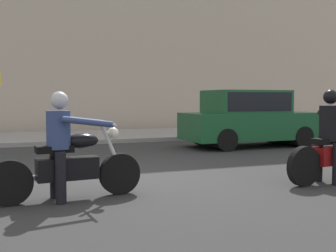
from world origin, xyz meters
TOP-DOWN VIEW (x-y plane):
  - ground_plane at (0.00, 0.00)m, footprint 80.00×80.00m
  - sidewalk_slab at (0.00, 8.00)m, footprint 40.00×4.40m
  - motorcycle_with_rider_denim_blue at (-1.18, -1.52)m, footprint 2.23×0.70m
  - motorcycle_with_rider_black_leather at (3.33, -1.88)m, footprint 2.08×0.72m
  - parked_sedan_forest_green at (4.97, 3.47)m, footprint 4.21×1.82m

SIDE VIEW (x-z plane):
  - ground_plane at x=0.00m, z-range 0.00..0.00m
  - sidewalk_slab at x=0.00m, z-range 0.00..0.14m
  - motorcycle_with_rider_denim_blue at x=-1.18m, z-range -0.14..1.43m
  - motorcycle_with_rider_black_leather at x=3.33m, z-range -0.15..1.47m
  - parked_sedan_forest_green at x=4.97m, z-range 0.02..1.74m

